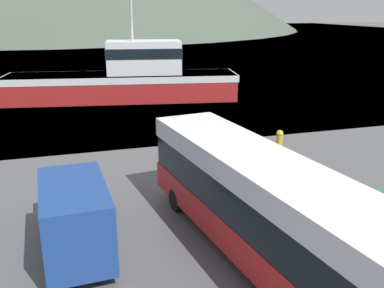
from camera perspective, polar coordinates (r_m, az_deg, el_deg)
The scene contains 5 objects.
water_surface at distance 143.77m, azimuth -14.76°, elevation 14.12°, with size 240.00×240.00×0.00m, color slate.
tour_bus at distance 13.80m, azimuth 8.78°, elevation -7.62°, with size 4.10×12.04×3.44m.
delivery_van at distance 14.68m, azimuth -15.46°, elevation -8.97°, with size 2.26×5.68×2.58m.
fishing_boat at distance 38.06m, azimuth -8.63°, elevation 8.62°, with size 20.26×7.70×9.70m.
mooring_bollard at distance 25.64m, azimuth 11.60°, elevation 0.89°, with size 0.42×0.42×0.94m.
Camera 1 is at (-6.01, -2.29, 7.80)m, focal length 40.00 mm.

